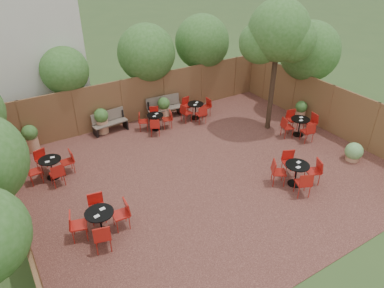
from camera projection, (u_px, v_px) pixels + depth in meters
ground at (208, 172)px, 12.58m from camera, size 80.00×80.00×0.00m
courtyard_paving at (208, 172)px, 12.58m from camera, size 12.00×10.00×0.02m
fence_back at (145, 98)px, 15.74m from camera, size 12.00×0.08×2.00m
fence_left at (17, 210)px, 9.36m from camera, size 0.08×10.00×2.00m
fence_right at (329, 108)px, 14.79m from camera, size 0.08×10.00×2.00m
neighbour_building at (5, 26)px, 14.38m from camera, size 5.00×4.00×8.00m
overhang_foliage at (152, 73)px, 13.36m from camera, size 15.64×10.50×2.61m
courtyard_tree at (278, 35)px, 13.42m from camera, size 2.56×2.46×5.24m
park_bench_left at (109, 121)px, 14.91m from camera, size 1.48×0.61×0.89m
park_bench_right at (164, 107)px, 16.06m from camera, size 1.61×0.64×0.97m
bistro_tables at (192, 150)px, 12.99m from camera, size 10.85×7.43×0.89m
planters at (140, 119)px, 14.86m from camera, size 11.07×4.10×1.07m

